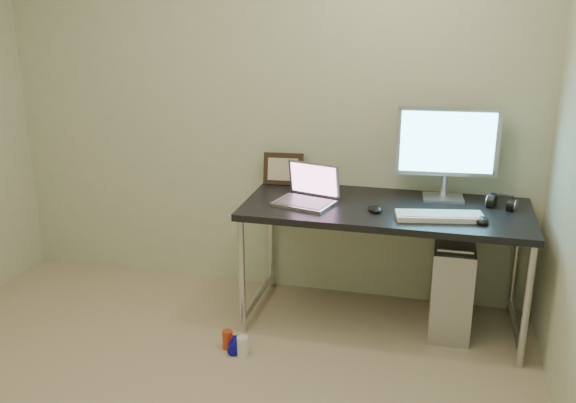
{
  "coord_description": "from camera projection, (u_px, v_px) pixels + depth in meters",
  "views": [
    {
      "loc": [
        1.13,
        -2.17,
        1.93
      ],
      "look_at": [
        0.34,
        1.04,
        0.85
      ],
      "focal_mm": 40.0,
      "sensor_mm": 36.0,
      "label": 1
    }
  ],
  "objects": [
    {
      "name": "cable_b",
      "position": [
        459.0,
        253.0,
        4.0
      ],
      "size": [
        0.02,
        0.11,
        0.71
      ],
      "primitive_type": "cylinder",
      "rotation": [
        0.14,
        0.0,
        0.09
      ],
      "color": "black",
      "rests_on": "ground"
    },
    {
      "name": "keyboard",
      "position": [
        439.0,
        216.0,
        3.51
      ],
      "size": [
        0.49,
        0.24,
        0.03
      ],
      "primitive_type": "cube",
      "rotation": [
        0.0,
        0.0,
        0.18
      ],
      "color": "white",
      "rests_on": "desk"
    },
    {
      "name": "headphones",
      "position": [
        502.0,
        203.0,
        3.68
      ],
      "size": [
        0.18,
        0.1,
        0.1
      ],
      "rotation": [
        0.0,
        0.0,
        -0.32
      ],
      "color": "black",
      "rests_on": "desk"
    },
    {
      "name": "mouse_left",
      "position": [
        375.0,
        207.0,
        3.63
      ],
      "size": [
        0.11,
        0.14,
        0.04
      ],
      "primitive_type": "ellipsoid",
      "rotation": [
        0.0,
        0.0,
        0.32
      ],
      "color": "black",
      "rests_on": "desk"
    },
    {
      "name": "mouse_right",
      "position": [
        481.0,
        219.0,
        3.45
      ],
      "size": [
        0.1,
        0.14,
        0.04
      ],
      "primitive_type": "ellipsoid",
      "rotation": [
        0.0,
        0.0,
        0.21
      ],
      "color": "black",
      "rests_on": "desk"
    },
    {
      "name": "laptop",
      "position": [
        308.0,
        194.0,
        3.77
      ],
      "size": [
        0.39,
        0.34,
        0.23
      ],
      "rotation": [
        0.0,
        0.0,
        -0.26
      ],
      "color": "silver",
      "rests_on": "desk"
    },
    {
      "name": "desk",
      "position": [
        385.0,
        218.0,
        3.74
      ],
      "size": [
        1.65,
        0.72,
        0.75
      ],
      "color": "black",
      "rests_on": "ground"
    },
    {
      "name": "can_red",
      "position": [
        228.0,
        340.0,
        3.64
      ],
      "size": [
        0.07,
        0.07,
        0.11
      ],
      "primitive_type": "cylinder",
      "rotation": [
        0.0,
        0.0,
        -0.16
      ],
      "color": "#C03A18",
      "rests_on": "ground"
    },
    {
      "name": "picture_frame",
      "position": [
        283.0,
        169.0,
        4.11
      ],
      "size": [
        0.26,
        0.1,
        0.21
      ],
      "primitive_type": "cube",
      "rotation": [
        -0.21,
        0.0,
        0.09
      ],
      "color": "black",
      "rests_on": "desk"
    },
    {
      "name": "webcam",
      "position": [
        320.0,
        174.0,
        4.0
      ],
      "size": [
        0.05,
        0.05,
        0.13
      ],
      "rotation": [
        0.0,
        0.0,
        0.31
      ],
      "color": "silver",
      "rests_on": "desk"
    },
    {
      "name": "can_blue",
      "position": [
        234.0,
        346.0,
        3.61
      ],
      "size": [
        0.1,
        0.13,
        0.07
      ],
      "primitive_type": "cylinder",
      "rotation": [
        1.57,
        0.0,
        0.26
      ],
      "color": "#0A0AA1",
      "rests_on": "ground"
    },
    {
      "name": "can_white",
      "position": [
        243.0,
        347.0,
        3.56
      ],
      "size": [
        0.08,
        0.08,
        0.12
      ],
      "primitive_type": "cylinder",
      "rotation": [
        0.0,
        0.0,
        0.31
      ],
      "color": "white",
      "rests_on": "ground"
    },
    {
      "name": "cable_a",
      "position": [
        445.0,
        248.0,
        4.03
      ],
      "size": [
        0.01,
        0.16,
        0.69
      ],
      "primitive_type": "cylinder",
      "rotation": [
        0.21,
        0.0,
        0.0
      ],
      "color": "black",
      "rests_on": "ground"
    },
    {
      "name": "wall_back",
      "position": [
        263.0,
        104.0,
        4.09
      ],
      "size": [
        3.5,
        0.02,
        2.5
      ],
      "primitive_type": "cube",
      "color": "beige",
      "rests_on": "ground"
    },
    {
      "name": "monitor",
      "position": [
        447.0,
        146.0,
        3.75
      ],
      "size": [
        0.59,
        0.19,
        0.55
      ],
      "rotation": [
        0.0,
        0.0,
        0.09
      ],
      "color": "silver",
      "rests_on": "desk"
    },
    {
      "name": "tower_computer",
      "position": [
        451.0,
        284.0,
        3.82
      ],
      "size": [
        0.24,
        0.53,
        0.59
      ],
      "rotation": [
        0.0,
        0.0,
        0.01
      ],
      "color": "silver",
      "rests_on": "ground"
    }
  ]
}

